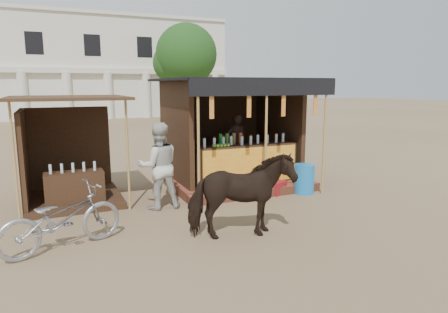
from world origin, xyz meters
name	(u,v)px	position (x,y,z in m)	size (l,w,h in m)	color
ground	(259,229)	(0.00, 0.00, 0.00)	(120.00, 120.00, 0.00)	#846B4C
main_stall	(232,146)	(1.01, 3.36, 1.02)	(3.60, 3.61, 2.78)	#984C32
secondary_stall	(64,166)	(-3.17, 3.24, 0.85)	(2.40, 2.40, 2.38)	#3C2316
cow	(241,196)	(-0.49, -0.23, 0.75)	(0.81, 1.78, 1.50)	black
motorbike	(62,219)	(-3.33, 0.47, 0.52)	(0.69, 1.97, 1.04)	#9E9EA7
bystander	(159,166)	(-1.34, 2.00, 0.93)	(0.90, 0.70, 1.85)	silver
blue_barrel	(304,179)	(2.20, 1.75, 0.36)	(0.49, 0.49, 0.72)	#1975C1
red_crate	(275,187)	(1.53, 2.00, 0.16)	(0.43, 0.42, 0.32)	maroon
cooler	(277,178)	(1.94, 2.60, 0.23)	(0.75, 0.63, 0.46)	#186D36
background_building	(64,68)	(-2.00, 29.94, 3.98)	(26.00, 7.45, 8.18)	silver
tree	(183,57)	(5.81, 22.14, 4.63)	(4.50, 4.40, 7.00)	#382314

